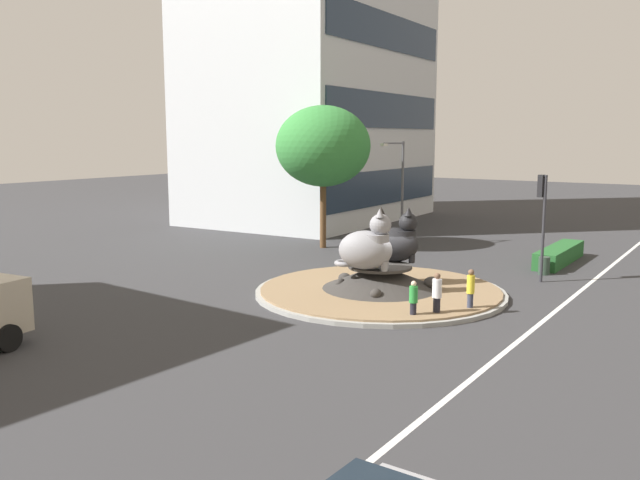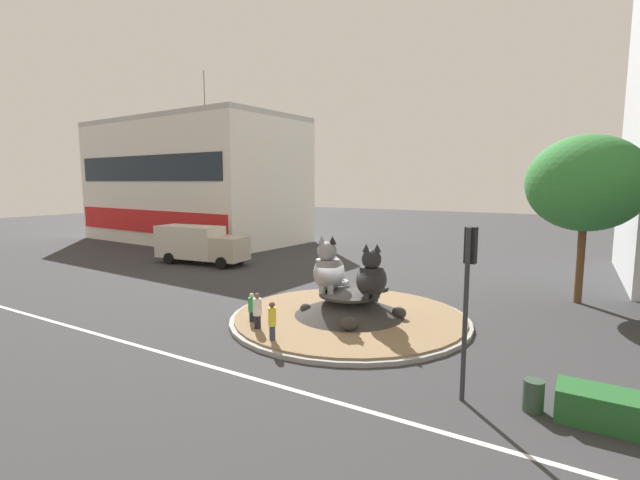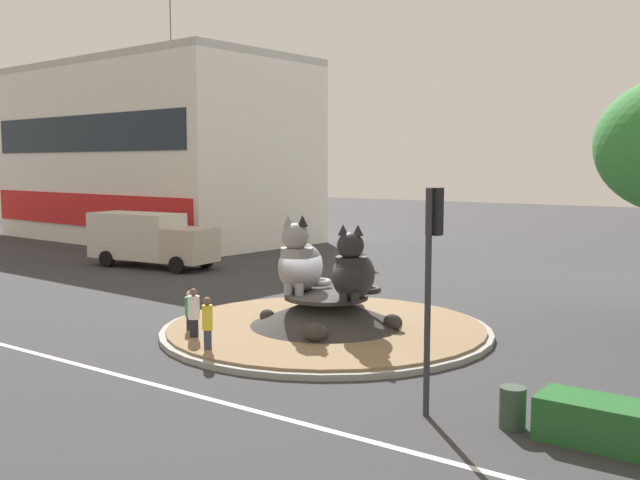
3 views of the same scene
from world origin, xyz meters
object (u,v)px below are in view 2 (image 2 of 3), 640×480
(delivery_box_truck, at_px, (199,244))
(litter_bin, at_px, (533,396))
(pedestrian_yellow_shirt, at_px, (272,322))
(broadleaf_tree_behind_island, at_px, (586,184))
(pedestrian_green_shirt, at_px, (252,309))
(shophouse_block, at_px, (194,181))
(cat_statue_grey, at_px, (329,270))
(pedestrian_white_shirt, at_px, (257,313))
(cat_statue_black, at_px, (372,277))
(traffic_light_mast, at_px, (468,281))

(delivery_box_truck, relative_size, litter_bin, 8.55)
(delivery_box_truck, bearing_deg, pedestrian_yellow_shirt, -42.82)
(pedestrian_yellow_shirt, relative_size, delivery_box_truck, 0.23)
(broadleaf_tree_behind_island, distance_m, pedestrian_green_shirt, 17.99)
(pedestrian_green_shirt, height_order, litter_bin, pedestrian_green_shirt)
(shophouse_block, relative_size, litter_bin, 26.92)
(cat_statue_grey, relative_size, pedestrian_yellow_shirt, 1.67)
(shophouse_block, xyz_separation_m, pedestrian_white_shirt, (25.67, -21.13, -5.48))
(pedestrian_yellow_shirt, bearing_deg, cat_statue_black, 53.37)
(shophouse_block, distance_m, pedestrian_green_shirt, 32.75)
(cat_statue_black, xyz_separation_m, pedestrian_white_shirt, (-3.57, -3.54, -1.24))
(cat_statue_black, height_order, delivery_box_truck, cat_statue_black)
(broadleaf_tree_behind_island, height_order, pedestrian_green_shirt, broadleaf_tree_behind_island)
(traffic_light_mast, relative_size, shophouse_block, 0.21)
(broadleaf_tree_behind_island, bearing_deg, shophouse_block, 167.18)
(cat_statue_black, xyz_separation_m, delivery_box_truck, (-17.90, 7.13, -0.60))
(traffic_light_mast, relative_size, pedestrian_white_shirt, 2.86)
(cat_statue_black, distance_m, pedestrian_white_shirt, 5.18)
(traffic_light_mast, height_order, shophouse_block, shophouse_block)
(cat_statue_black, relative_size, litter_bin, 3.11)
(pedestrian_white_shirt, height_order, litter_bin, pedestrian_white_shirt)
(pedestrian_green_shirt, height_order, delivery_box_truck, delivery_box_truck)
(pedestrian_yellow_shirt, distance_m, litter_bin, 9.30)
(cat_statue_black, relative_size, pedestrian_yellow_shirt, 1.57)
(litter_bin, bearing_deg, cat_statue_black, 146.85)
(cat_statue_black, bearing_deg, shophouse_block, -144.69)
(pedestrian_white_shirt, xyz_separation_m, pedestrian_yellow_shirt, (1.37, -0.80, 0.02))
(pedestrian_white_shirt, bearing_deg, cat_statue_black, -111.21)
(litter_bin, bearing_deg, broadleaf_tree_behind_island, 87.11)
(shophouse_block, height_order, broadleaf_tree_behind_island, shophouse_block)
(cat_statue_grey, height_order, pedestrian_green_shirt, cat_statue_grey)
(traffic_light_mast, height_order, pedestrian_yellow_shirt, traffic_light_mast)
(traffic_light_mast, distance_m, pedestrian_white_shirt, 9.28)
(pedestrian_yellow_shirt, height_order, litter_bin, pedestrian_yellow_shirt)
(traffic_light_mast, distance_m, delivery_box_truck, 26.14)
(cat_statue_grey, bearing_deg, pedestrian_yellow_shirt, -19.88)
(cat_statue_grey, distance_m, litter_bin, 10.68)
(litter_bin, bearing_deg, pedestrian_yellow_shirt, 178.25)
(cat_statue_black, height_order, pedestrian_white_shirt, cat_statue_black)
(cat_statue_grey, bearing_deg, delivery_box_truck, -134.89)
(cat_statue_grey, xyz_separation_m, traffic_light_mast, (7.52, -5.08, 1.30))
(pedestrian_white_shirt, height_order, pedestrian_yellow_shirt, same)
(traffic_light_mast, xyz_separation_m, broadleaf_tree_behind_island, (2.54, 14.05, 2.72))
(shophouse_block, bearing_deg, pedestrian_white_shirt, -36.01)
(pedestrian_white_shirt, distance_m, pedestrian_green_shirt, 1.00)
(shophouse_block, distance_m, litter_bin, 42.99)
(pedestrian_white_shirt, relative_size, delivery_box_truck, 0.23)
(pedestrian_green_shirt, bearing_deg, delivery_box_truck, -177.25)
(broadleaf_tree_behind_island, relative_size, litter_bin, 9.73)
(broadleaf_tree_behind_island, bearing_deg, pedestrian_yellow_shirt, -126.44)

